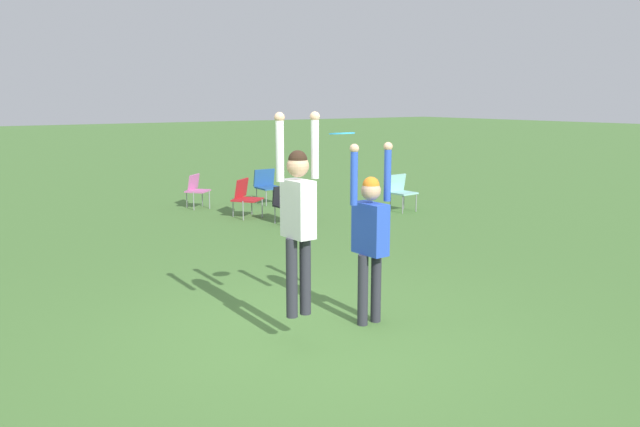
% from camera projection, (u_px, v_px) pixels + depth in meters
% --- Properties ---
extents(ground_plane, '(120.00, 120.00, 0.00)m').
position_uv_depth(ground_plane, '(317.00, 335.00, 6.83)').
color(ground_plane, '#4C7A38').
extents(person_jumping, '(0.52, 0.38, 2.12)m').
position_uv_depth(person_jumping, '(298.00, 210.00, 6.37)').
color(person_jumping, '#2D2D38').
rests_on(person_jumping, ground_plane).
extents(person_defending, '(0.58, 0.44, 2.08)m').
position_uv_depth(person_defending, '(370.00, 230.00, 7.02)').
color(person_defending, '#2D2D38').
rests_on(person_defending, ground_plane).
extents(frisbee, '(0.26, 0.26, 0.03)m').
position_uv_depth(frisbee, '(342.00, 133.00, 6.34)').
color(frisbee, '#2D9EDB').
extents(camping_chair_0, '(0.50, 0.54, 0.77)m').
position_uv_depth(camping_chair_0, '(286.00, 202.00, 12.90)').
color(camping_chair_0, gray).
rests_on(camping_chair_0, ground_plane).
extents(camping_chair_1, '(0.56, 0.60, 0.84)m').
position_uv_depth(camping_chair_1, '(267.00, 184.00, 15.38)').
color(camping_chair_1, gray).
rests_on(camping_chair_1, ground_plane).
extents(camping_chair_2, '(0.77, 0.85, 0.82)m').
position_uv_depth(camping_chair_2, '(245.00, 195.00, 13.62)').
color(camping_chair_2, gray).
rests_on(camping_chair_2, ground_plane).
extents(camping_chair_3, '(0.52, 0.55, 0.84)m').
position_uv_depth(camping_chair_3, '(401.00, 189.00, 14.35)').
color(camping_chair_3, gray).
rests_on(camping_chair_3, ground_plane).
extents(camping_chair_4, '(0.66, 0.73, 0.78)m').
position_uv_depth(camping_chair_4, '(196.00, 188.00, 14.74)').
color(camping_chair_4, gray).
rests_on(camping_chair_4, ground_plane).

